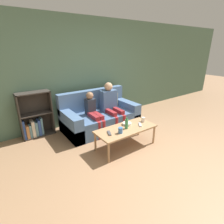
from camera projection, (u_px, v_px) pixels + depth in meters
ground_plane at (157, 164)px, 3.02m from camera, size 22.00×22.00×0.00m
wall_back at (86, 72)px, 4.45m from camera, size 12.00×0.06×2.60m
couch at (100, 117)px, 4.32m from camera, size 1.80×0.95×0.90m
bookshelf at (34, 119)px, 3.88m from camera, size 0.69×0.28×1.01m
coffee_table at (126, 130)px, 3.43m from camera, size 1.22×0.53×0.42m
person_adult at (110, 102)px, 4.26m from camera, size 0.40×0.66×1.11m
person_child at (93, 111)px, 3.97m from camera, size 0.23×0.65×0.95m
cup_near at (120, 130)px, 3.20m from camera, size 0.08×0.08×0.11m
cup_far at (143, 119)px, 3.69m from camera, size 0.08×0.08×0.10m
tv_remote_0 at (140, 125)px, 3.54m from camera, size 0.14×0.17×0.02m
tv_remote_1 at (109, 133)px, 3.19m from camera, size 0.11×0.18×0.02m
snack_bowl at (127, 124)px, 3.56m from camera, size 0.19×0.19×0.05m
bottle at (127, 124)px, 3.36m from camera, size 0.06×0.06×0.23m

